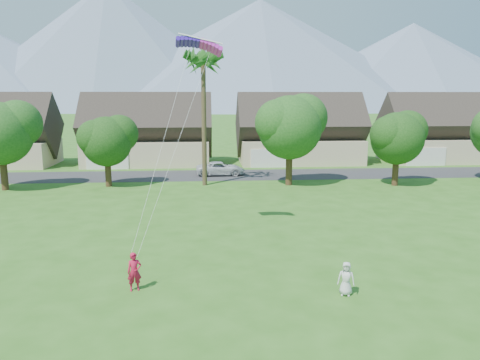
{
  "coord_description": "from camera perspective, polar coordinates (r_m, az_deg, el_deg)",
  "views": [
    {
      "loc": [
        -1.88,
        -15.4,
        8.41
      ],
      "look_at": [
        0.0,
        10.0,
        3.8
      ],
      "focal_mm": 35.0,
      "sensor_mm": 36.0,
      "label": 1
    }
  ],
  "objects": [
    {
      "name": "parafoil_kite",
      "position": [
        27.38,
        -4.94,
        16.28
      ],
      "size": [
        2.6,
        1.02,
        0.5
      ],
      "rotation": [
        0.0,
        0.0,
        0.02
      ],
      "color": "#3917AF",
      "rests_on": "ground"
    },
    {
      "name": "watcher",
      "position": [
        20.81,
        12.81,
        -11.65
      ],
      "size": [
        0.83,
        0.67,
        1.47
      ],
      "primitive_type": "imported",
      "rotation": [
        0.0,
        0.0,
        -0.33
      ],
      "color": "silver",
      "rests_on": "ground"
    },
    {
      "name": "tree_row",
      "position": [
        43.46,
        -3.26,
        5.6
      ],
      "size": [
        62.27,
        6.67,
        8.45
      ],
      "color": "#47301C",
      "rests_on": "ground"
    },
    {
      "name": "houses_row",
      "position": [
        58.65,
        -1.9,
        5.4
      ],
      "size": [
        72.75,
        8.19,
        8.86
      ],
      "color": "beige",
      "rests_on": "ground"
    },
    {
      "name": "parked_car",
      "position": [
        50.02,
        -2.39,
        1.41
      ],
      "size": [
        5.26,
        2.58,
        1.44
      ],
      "primitive_type": "imported",
      "rotation": [
        0.0,
        0.0,
        1.61
      ],
      "color": "silver",
      "rests_on": "ground"
    },
    {
      "name": "mountain_ridge",
      "position": [
        276.44,
        -1.73,
        14.55
      ],
      "size": [
        540.0,
        240.0,
        70.0
      ],
      "color": "slate",
      "rests_on": "ground"
    },
    {
      "name": "street",
      "position": [
        50.14,
        -2.02,
        0.61
      ],
      "size": [
        90.0,
        7.0,
        0.01
      ],
      "primitive_type": "cube",
      "color": "#2D2D30",
      "rests_on": "ground"
    },
    {
      "name": "fan_palm",
      "position": [
        44.03,
        -4.52,
        14.65
      ],
      "size": [
        3.0,
        3.0,
        13.8
      ],
      "color": "#4C3D26",
      "rests_on": "ground"
    },
    {
      "name": "kite_flyer",
      "position": [
        21.23,
        -12.75,
        -10.85
      ],
      "size": [
        0.71,
        0.56,
        1.71
      ],
      "primitive_type": "imported",
      "rotation": [
        0.0,
        0.0,
        0.27
      ],
      "color": "#B91538",
      "rests_on": "ground"
    },
    {
      "name": "ground",
      "position": [
        17.64,
        2.52,
        -18.22
      ],
      "size": [
        500.0,
        500.0,
        0.0
      ],
      "primitive_type": "plane",
      "color": "#2D6019",
      "rests_on": "ground"
    }
  ]
}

